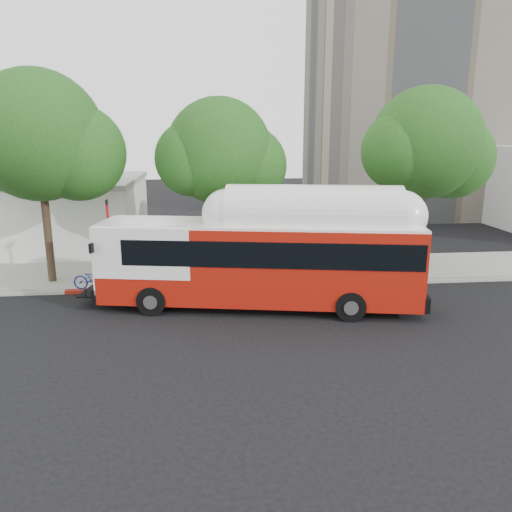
{
  "coord_description": "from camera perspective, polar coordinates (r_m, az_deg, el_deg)",
  "views": [
    {
      "loc": [
        -1.64,
        -17.99,
        6.97
      ],
      "look_at": [
        0.45,
        3.0,
        1.74
      ],
      "focal_mm": 35.0,
      "sensor_mm": 36.0,
      "label": 1
    }
  ],
  "objects": [
    {
      "name": "apartment_tower",
      "position": [
        51.13,
        18.92,
        25.27
      ],
      "size": [
        18.0,
        18.0,
        37.0
      ],
      "color": "gray",
      "rests_on": "ground"
    },
    {
      "name": "street_tree_left",
      "position": [
        24.54,
        -22.5,
        12.06
      ],
      "size": [
        6.67,
        5.8,
        9.74
      ],
      "color": "#2D2116",
      "rests_on": "ground"
    },
    {
      "name": "signal_pole",
      "position": [
        23.48,
        -16.38,
        1.38
      ],
      "size": [
        0.12,
        0.39,
        4.08
      ],
      "color": "red",
      "rests_on": "ground"
    },
    {
      "name": "transit_bus",
      "position": [
        20.04,
        0.61,
        -0.77
      ],
      "size": [
        13.83,
        4.99,
        4.03
      ],
      "rotation": [
        0.0,
        0.0,
        -0.18
      ],
      "color": "#A0160B",
      "rests_on": "ground"
    },
    {
      "name": "ground",
      "position": [
        19.36,
        -0.44,
        -7.16
      ],
      "size": [
        120.0,
        120.0,
        0.0
      ],
      "primitive_type": "plane",
      "color": "black",
      "rests_on": "ground"
    },
    {
      "name": "street_tree_mid",
      "position": [
        24.1,
        -3.24,
        11.38
      ],
      "size": [
        5.75,
        5.0,
        8.62
      ],
      "color": "#2D2116",
      "rests_on": "ground"
    },
    {
      "name": "street_tree_right",
      "position": [
        26.31,
        19.65,
        11.59
      ],
      "size": [
        6.21,
        5.4,
        9.18
      ],
      "color": "#2D2116",
      "rests_on": "ground"
    },
    {
      "name": "curb_strip",
      "position": [
        23.01,
        -1.33,
        -3.5
      ],
      "size": [
        60.0,
        0.3,
        0.15
      ],
      "primitive_type": "cube",
      "color": "gray",
      "rests_on": "ground"
    },
    {
      "name": "sidewalk",
      "position": [
        25.5,
        -1.78,
        -1.76
      ],
      "size": [
        60.0,
        5.0,
        0.15
      ],
      "primitive_type": "cube",
      "color": "gray",
      "rests_on": "ground"
    },
    {
      "name": "red_curb_segment",
      "position": [
        22.99,
        -8.82,
        -3.67
      ],
      "size": [
        10.0,
        0.32,
        0.16
      ],
      "primitive_type": "cube",
      "color": "maroon",
      "rests_on": "ground"
    },
    {
      "name": "low_commercial_bldg",
      "position": [
        34.63,
        -26.61,
        4.46
      ],
      "size": [
        16.2,
        10.2,
        4.25
      ],
      "color": "silver",
      "rests_on": "ground"
    }
  ]
}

